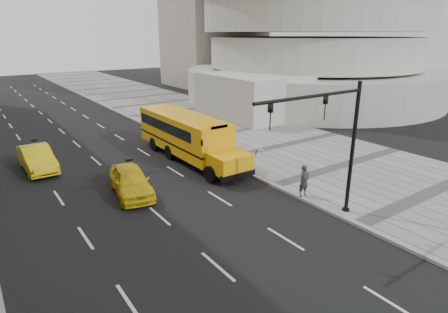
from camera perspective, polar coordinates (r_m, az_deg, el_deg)
ground at (r=23.07m, az=-12.96°, el=-3.49°), size 140.00×140.00×0.00m
sidewalk_museum at (r=29.34m, az=9.16°, el=1.62°), size 12.00×140.00×0.15m
curb_museum at (r=25.69m, az=-0.55°, el=-0.56°), size 0.30×140.00×0.15m
school_bus at (r=26.16m, az=-5.90°, el=3.56°), size 2.96×11.56×3.19m
taxi_near at (r=20.87m, az=-14.00°, el=-3.66°), size 2.56×4.76×1.54m
taxi_far at (r=26.62m, az=-26.60°, el=-0.28°), size 1.78×4.77×1.56m
pedestrian at (r=20.09m, az=12.11°, el=-3.64°), size 0.65×0.44×1.73m
traffic_signal at (r=16.97m, az=16.43°, el=2.90°), size 6.18×0.36×6.40m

